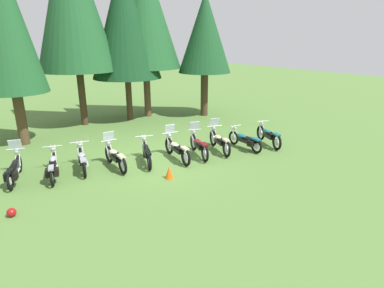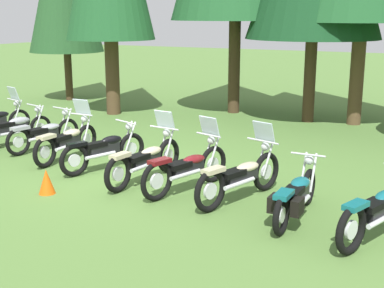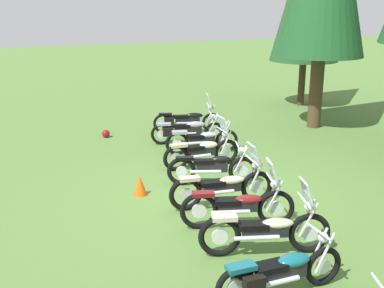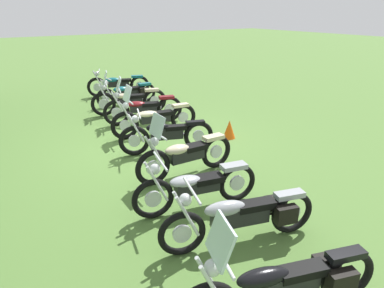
{
  "view_description": "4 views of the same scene",
  "coord_description": "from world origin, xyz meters",
  "px_view_note": "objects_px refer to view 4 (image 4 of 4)",
  "views": [
    {
      "loc": [
        -6.24,
        -11.16,
        4.92
      ],
      "look_at": [
        1.43,
        -0.34,
        0.56
      ],
      "focal_mm": 30.16,
      "sensor_mm": 36.0,
      "label": 1
    },
    {
      "loc": [
        6.18,
        -9.27,
        3.37
      ],
      "look_at": [
        1.6,
        0.02,
        0.83
      ],
      "focal_mm": 49.84,
      "sensor_mm": 36.0,
      "label": 2
    },
    {
      "loc": [
        9.36,
        -4.63,
        4.37
      ],
      "look_at": [
        -1.35,
        -0.17,
        0.85
      ],
      "focal_mm": 44.57,
      "sensor_mm": 36.0,
      "label": 3
    },
    {
      "loc": [
        -7.06,
        3.61,
        3.14
      ],
      "look_at": [
        -1.57,
        0.0,
        0.53
      ],
      "focal_mm": 31.81,
      "sensor_mm": 36.0,
      "label": 4
    }
  ],
  "objects_px": {
    "motorcycle_0": "(285,283)",
    "motorcycle_2": "(196,186)",
    "motorcycle_3": "(185,154)",
    "motorcycle_7": "(128,99)",
    "motorcycle_4": "(166,134)",
    "motorcycle_1": "(243,215)",
    "motorcycle_6": "(142,108)",
    "motorcycle_9": "(118,84)",
    "motorcycle_8": "(128,92)",
    "traffic_cone": "(229,129)",
    "motorcycle_5": "(154,118)"
  },
  "relations": [
    {
      "from": "motorcycle_8",
      "to": "traffic_cone",
      "type": "relative_size",
      "value": 4.6
    },
    {
      "from": "motorcycle_0",
      "to": "motorcycle_1",
      "type": "relative_size",
      "value": 0.99
    },
    {
      "from": "motorcycle_1",
      "to": "motorcycle_4",
      "type": "xyz_separation_m",
      "value": [
        3.49,
        -0.71,
        0.0
      ]
    },
    {
      "from": "motorcycle_4",
      "to": "motorcycle_0",
      "type": "bearing_deg",
      "value": 95.89
    },
    {
      "from": "motorcycle_1",
      "to": "motorcycle_8",
      "type": "height_order",
      "value": "motorcycle_1"
    },
    {
      "from": "motorcycle_3",
      "to": "motorcycle_7",
      "type": "distance_m",
      "value": 4.75
    },
    {
      "from": "motorcycle_6",
      "to": "motorcycle_9",
      "type": "relative_size",
      "value": 0.99
    },
    {
      "from": "traffic_cone",
      "to": "motorcycle_5",
      "type": "bearing_deg",
      "value": 49.18
    },
    {
      "from": "motorcycle_7",
      "to": "motorcycle_8",
      "type": "bearing_deg",
      "value": -94.9
    },
    {
      "from": "motorcycle_0",
      "to": "motorcycle_4",
      "type": "relative_size",
      "value": 1.07
    },
    {
      "from": "motorcycle_2",
      "to": "motorcycle_8",
      "type": "xyz_separation_m",
      "value": [
        6.98,
        -1.81,
        -0.01
      ]
    },
    {
      "from": "traffic_cone",
      "to": "motorcycle_4",
      "type": "bearing_deg",
      "value": 88.38
    },
    {
      "from": "motorcycle_5",
      "to": "traffic_cone",
      "type": "bearing_deg",
      "value": 146.59
    },
    {
      "from": "motorcycle_2",
      "to": "motorcycle_1",
      "type": "bearing_deg",
      "value": 105.56
    },
    {
      "from": "motorcycle_5",
      "to": "motorcycle_9",
      "type": "height_order",
      "value": "motorcycle_5"
    },
    {
      "from": "motorcycle_7",
      "to": "motorcycle_2",
      "type": "bearing_deg",
      "value": 95.03
    },
    {
      "from": "traffic_cone",
      "to": "motorcycle_2",
      "type": "bearing_deg",
      "value": 131.85
    },
    {
      "from": "motorcycle_2",
      "to": "motorcycle_6",
      "type": "distance_m",
      "value": 4.86
    },
    {
      "from": "motorcycle_1",
      "to": "traffic_cone",
      "type": "distance_m",
      "value": 4.29
    },
    {
      "from": "motorcycle_1",
      "to": "motorcycle_9",
      "type": "distance_m",
      "value": 9.62
    },
    {
      "from": "motorcycle_3",
      "to": "motorcycle_7",
      "type": "height_order",
      "value": "motorcycle_7"
    },
    {
      "from": "motorcycle_1",
      "to": "motorcycle_4",
      "type": "height_order",
      "value": "motorcycle_4"
    },
    {
      "from": "motorcycle_8",
      "to": "traffic_cone",
      "type": "xyz_separation_m",
      "value": [
        -4.63,
        -0.81,
        -0.19
      ]
    },
    {
      "from": "motorcycle_2",
      "to": "motorcycle_8",
      "type": "distance_m",
      "value": 7.21
    },
    {
      "from": "motorcycle_9",
      "to": "motorcycle_6",
      "type": "bearing_deg",
      "value": 98.75
    },
    {
      "from": "motorcycle_3",
      "to": "traffic_cone",
      "type": "relative_size",
      "value": 4.55
    },
    {
      "from": "motorcycle_4",
      "to": "motorcycle_7",
      "type": "distance_m",
      "value": 3.46
    },
    {
      "from": "motorcycle_3",
      "to": "motorcycle_5",
      "type": "relative_size",
      "value": 0.92
    },
    {
      "from": "motorcycle_1",
      "to": "motorcycle_9",
      "type": "bearing_deg",
      "value": -85.55
    },
    {
      "from": "motorcycle_0",
      "to": "motorcycle_2",
      "type": "xyz_separation_m",
      "value": [
        2.3,
        -0.42,
        -0.02
      ]
    },
    {
      "from": "motorcycle_7",
      "to": "motorcycle_4",
      "type": "bearing_deg",
      "value": 98.72
    },
    {
      "from": "motorcycle_7",
      "to": "traffic_cone",
      "type": "bearing_deg",
      "value": 128.32
    },
    {
      "from": "motorcycle_6",
      "to": "motorcycle_1",
      "type": "bearing_deg",
      "value": 95.86
    },
    {
      "from": "motorcycle_4",
      "to": "motorcycle_1",
      "type": "bearing_deg",
      "value": 98.61
    },
    {
      "from": "motorcycle_2",
      "to": "traffic_cone",
      "type": "bearing_deg",
      "value": -125.69
    },
    {
      "from": "traffic_cone",
      "to": "motorcycle_3",
      "type": "bearing_deg",
      "value": 119.61
    },
    {
      "from": "motorcycle_2",
      "to": "motorcycle_3",
      "type": "xyz_separation_m",
      "value": [
        1.14,
        -0.5,
        0.03
      ]
    },
    {
      "from": "motorcycle_4",
      "to": "motorcycle_9",
      "type": "bearing_deg",
      "value": -81.37
    },
    {
      "from": "traffic_cone",
      "to": "motorcycle_0",
      "type": "bearing_deg",
      "value": 146.77
    },
    {
      "from": "motorcycle_6",
      "to": "motorcycle_7",
      "type": "distance_m",
      "value": 1.13
    },
    {
      "from": "motorcycle_4",
      "to": "motorcycle_5",
      "type": "bearing_deg",
      "value": -84.84
    },
    {
      "from": "motorcycle_4",
      "to": "motorcycle_7",
      "type": "height_order",
      "value": "motorcycle_7"
    },
    {
      "from": "motorcycle_1",
      "to": "motorcycle_6",
      "type": "relative_size",
      "value": 1.03
    },
    {
      "from": "motorcycle_4",
      "to": "motorcycle_9",
      "type": "height_order",
      "value": "motorcycle_9"
    },
    {
      "from": "motorcycle_9",
      "to": "motorcycle_2",
      "type": "bearing_deg",
      "value": 96.44
    },
    {
      "from": "motorcycle_3",
      "to": "motorcycle_8",
      "type": "relative_size",
      "value": 0.99
    },
    {
      "from": "motorcycle_4",
      "to": "motorcycle_5",
      "type": "xyz_separation_m",
      "value": [
        1.25,
        -0.34,
        0.02
      ]
    },
    {
      "from": "motorcycle_0",
      "to": "traffic_cone",
      "type": "distance_m",
      "value": 5.55
    },
    {
      "from": "motorcycle_3",
      "to": "motorcycle_4",
      "type": "xyz_separation_m",
      "value": [
        1.26,
        -0.28,
        -0.02
      ]
    },
    {
      "from": "motorcycle_3",
      "to": "traffic_cone",
      "type": "xyz_separation_m",
      "value": [
        1.2,
        -2.12,
        -0.23
      ]
    }
  ]
}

